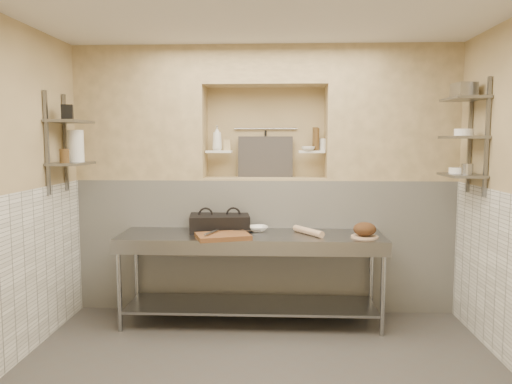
# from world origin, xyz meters

# --- Properties ---
(wall_back) EXTENTS (4.00, 0.10, 2.80)m
(wall_back) POSITION_xyz_m (0.00, 2.00, 1.40)
(wall_back) COLOR tan
(wall_back) RESTS_ON ground
(wall_front) EXTENTS (4.00, 0.10, 2.80)m
(wall_front) POSITION_xyz_m (0.00, -2.00, 1.40)
(wall_front) COLOR tan
(wall_front) RESTS_ON ground
(backwall_lower) EXTENTS (4.00, 0.40, 1.40)m
(backwall_lower) POSITION_xyz_m (0.00, 1.75, 0.70)
(backwall_lower) COLOR white
(backwall_lower) RESTS_ON floor
(alcove_sill) EXTENTS (1.30, 0.40, 0.02)m
(alcove_sill) POSITION_xyz_m (0.00, 1.75, 1.41)
(alcove_sill) COLOR tan
(alcove_sill) RESTS_ON backwall_lower
(backwall_pillar_left) EXTENTS (1.35, 0.40, 1.40)m
(backwall_pillar_left) POSITION_xyz_m (-1.33, 1.75, 2.10)
(backwall_pillar_left) COLOR tan
(backwall_pillar_left) RESTS_ON backwall_lower
(backwall_pillar_right) EXTENTS (1.35, 0.40, 1.40)m
(backwall_pillar_right) POSITION_xyz_m (1.33, 1.75, 2.10)
(backwall_pillar_right) COLOR tan
(backwall_pillar_right) RESTS_ON backwall_lower
(backwall_header) EXTENTS (1.30, 0.40, 0.40)m
(backwall_header) POSITION_xyz_m (0.00, 1.75, 2.60)
(backwall_header) COLOR tan
(backwall_header) RESTS_ON backwall_lower
(wainscot_left) EXTENTS (0.02, 3.90, 1.40)m
(wainscot_left) POSITION_xyz_m (-1.99, 0.00, 0.70)
(wainscot_left) COLOR white
(wainscot_left) RESTS_ON floor
(alcove_shelf_left) EXTENTS (0.28, 0.16, 0.02)m
(alcove_shelf_left) POSITION_xyz_m (-0.50, 1.75, 1.70)
(alcove_shelf_left) COLOR white
(alcove_shelf_left) RESTS_ON backwall_lower
(alcove_shelf_right) EXTENTS (0.28, 0.16, 0.02)m
(alcove_shelf_right) POSITION_xyz_m (0.50, 1.75, 1.70)
(alcove_shelf_right) COLOR white
(alcove_shelf_right) RESTS_ON backwall_lower
(utensil_rail) EXTENTS (0.70, 0.02, 0.02)m
(utensil_rail) POSITION_xyz_m (0.00, 1.92, 1.95)
(utensil_rail) COLOR gray
(utensil_rail) RESTS_ON wall_back
(hanging_steel) EXTENTS (0.02, 0.02, 0.30)m
(hanging_steel) POSITION_xyz_m (0.00, 1.90, 1.78)
(hanging_steel) COLOR black
(hanging_steel) RESTS_ON utensil_rail
(splash_panel) EXTENTS (0.60, 0.08, 0.45)m
(splash_panel) POSITION_xyz_m (0.00, 1.85, 1.64)
(splash_panel) COLOR #383330
(splash_panel) RESTS_ON alcove_sill
(shelf_rail_left_a) EXTENTS (0.03, 0.03, 0.95)m
(shelf_rail_left_a) POSITION_xyz_m (-1.98, 1.25, 1.80)
(shelf_rail_left_a) COLOR slate
(shelf_rail_left_a) RESTS_ON wall_left
(shelf_rail_left_b) EXTENTS (0.03, 0.03, 0.95)m
(shelf_rail_left_b) POSITION_xyz_m (-1.98, 0.85, 1.80)
(shelf_rail_left_b) COLOR slate
(shelf_rail_left_b) RESTS_ON wall_left
(wall_shelf_left_lower) EXTENTS (0.30, 0.50, 0.02)m
(wall_shelf_left_lower) POSITION_xyz_m (-1.84, 1.05, 1.60)
(wall_shelf_left_lower) COLOR slate
(wall_shelf_left_lower) RESTS_ON wall_left
(wall_shelf_left_upper) EXTENTS (0.30, 0.50, 0.03)m
(wall_shelf_left_upper) POSITION_xyz_m (-1.84, 1.05, 2.00)
(wall_shelf_left_upper) COLOR slate
(wall_shelf_left_upper) RESTS_ON wall_left
(shelf_rail_right_a) EXTENTS (0.03, 0.03, 1.05)m
(shelf_rail_right_a) POSITION_xyz_m (1.98, 1.25, 1.85)
(shelf_rail_right_a) COLOR slate
(shelf_rail_right_a) RESTS_ON wall_right
(shelf_rail_right_b) EXTENTS (0.03, 0.03, 1.05)m
(shelf_rail_right_b) POSITION_xyz_m (1.98, 0.85, 1.85)
(shelf_rail_right_b) COLOR slate
(shelf_rail_right_b) RESTS_ON wall_right
(wall_shelf_right_lower) EXTENTS (0.30, 0.50, 0.02)m
(wall_shelf_right_lower) POSITION_xyz_m (1.84, 1.05, 1.50)
(wall_shelf_right_lower) COLOR slate
(wall_shelf_right_lower) RESTS_ON wall_right
(wall_shelf_right_mid) EXTENTS (0.30, 0.50, 0.02)m
(wall_shelf_right_mid) POSITION_xyz_m (1.84, 1.05, 1.85)
(wall_shelf_right_mid) COLOR slate
(wall_shelf_right_mid) RESTS_ON wall_right
(wall_shelf_right_upper) EXTENTS (0.30, 0.50, 0.03)m
(wall_shelf_right_upper) POSITION_xyz_m (1.84, 1.05, 2.20)
(wall_shelf_right_upper) COLOR slate
(wall_shelf_right_upper) RESTS_ON wall_right
(prep_table) EXTENTS (2.60, 0.70, 0.90)m
(prep_table) POSITION_xyz_m (-0.12, 1.18, 0.64)
(prep_table) COLOR gray
(prep_table) RESTS_ON floor
(panini_press) EXTENTS (0.65, 0.51, 0.16)m
(panini_press) POSITION_xyz_m (-0.46, 1.40, 0.98)
(panini_press) COLOR black
(panini_press) RESTS_ON prep_table
(cutting_board) EXTENTS (0.57, 0.48, 0.04)m
(cutting_board) POSITION_xyz_m (-0.38, 0.97, 0.92)
(cutting_board) COLOR brown
(cutting_board) RESTS_ON prep_table
(knife_blade) EXTENTS (0.27, 0.05, 0.01)m
(knife_blade) POSITION_xyz_m (-0.16, 1.13, 0.95)
(knife_blade) COLOR gray
(knife_blade) RESTS_ON cutting_board
(tongs) EXTENTS (0.11, 0.27, 0.03)m
(tongs) POSITION_xyz_m (-0.48, 0.97, 0.96)
(tongs) COLOR gray
(tongs) RESTS_ON cutting_board
(mixing_bowl) EXTENTS (0.26, 0.26, 0.05)m
(mixing_bowl) POSITION_xyz_m (-0.07, 1.36, 0.93)
(mixing_bowl) COLOR white
(mixing_bowl) RESTS_ON prep_table
(rolling_pin) EXTENTS (0.29, 0.39, 0.07)m
(rolling_pin) POSITION_xyz_m (0.44, 1.20, 0.93)
(rolling_pin) COLOR #D1B08B
(rolling_pin) RESTS_ON prep_table
(bread_board) EXTENTS (0.26, 0.26, 0.01)m
(bread_board) POSITION_xyz_m (0.97, 1.08, 0.91)
(bread_board) COLOR #D1B08B
(bread_board) RESTS_ON prep_table
(bread_loaf) EXTENTS (0.22, 0.22, 0.13)m
(bread_loaf) POSITION_xyz_m (0.97, 1.08, 0.98)
(bread_loaf) COLOR #4C2D19
(bread_loaf) RESTS_ON bread_board
(bottle_soap) EXTENTS (0.13, 0.13, 0.27)m
(bottle_soap) POSITION_xyz_m (-0.52, 1.72, 1.85)
(bottle_soap) COLOR white
(bottle_soap) RESTS_ON alcove_shelf_left
(jar_alcove) EXTENTS (0.08, 0.08, 0.12)m
(jar_alcove) POSITION_xyz_m (-0.41, 1.78, 1.77)
(jar_alcove) COLOR tan
(jar_alcove) RESTS_ON alcove_shelf_left
(bowl_alcove) EXTENTS (0.15, 0.15, 0.04)m
(bowl_alcove) POSITION_xyz_m (0.46, 1.69, 1.73)
(bowl_alcove) COLOR white
(bowl_alcove) RESTS_ON alcove_shelf_right
(condiment_a) EXTENTS (0.07, 0.07, 0.24)m
(condiment_a) POSITION_xyz_m (0.55, 1.74, 1.83)
(condiment_a) COLOR #4F371C
(condiment_a) RESTS_ON alcove_shelf_right
(condiment_b) EXTENTS (0.06, 0.06, 0.25)m
(condiment_b) POSITION_xyz_m (0.54, 1.77, 1.84)
(condiment_b) COLOR #4F371C
(condiment_b) RESTS_ON alcove_shelf_right
(condiment_c) EXTENTS (0.08, 0.08, 0.13)m
(condiment_c) POSITION_xyz_m (0.62, 1.78, 1.78)
(condiment_c) COLOR white
(condiment_c) RESTS_ON alcove_shelf_right
(jug_left) EXTENTS (0.15, 0.15, 0.31)m
(jug_left) POSITION_xyz_m (-1.84, 1.17, 1.77)
(jug_left) COLOR white
(jug_left) RESTS_ON wall_shelf_left_lower
(jar_left) EXTENTS (0.09, 0.09, 0.13)m
(jar_left) POSITION_xyz_m (-1.84, 0.90, 1.68)
(jar_left) COLOR #4F371C
(jar_left) RESTS_ON wall_shelf_left_lower
(box_left_upper) EXTENTS (0.13, 0.13, 0.14)m
(box_left_upper) POSITION_xyz_m (-1.84, 1.00, 2.08)
(box_left_upper) COLOR black
(box_left_upper) RESTS_ON wall_shelf_left_upper
(bowl_right) EXTENTS (0.18, 0.18, 0.05)m
(bowl_right) POSITION_xyz_m (1.84, 1.13, 1.54)
(bowl_right) COLOR white
(bowl_right) RESTS_ON wall_shelf_right_lower
(canister_right) EXTENTS (0.10, 0.10, 0.10)m
(canister_right) POSITION_xyz_m (1.84, 0.91, 1.56)
(canister_right) COLOR gray
(canister_right) RESTS_ON wall_shelf_right_lower
(bowl_right_mid) EXTENTS (0.17, 0.17, 0.06)m
(bowl_right_mid) POSITION_xyz_m (1.84, 1.03, 1.89)
(bowl_right_mid) COLOR white
(bowl_right_mid) RESTS_ON wall_shelf_right_mid
(basket_right) EXTENTS (0.20, 0.23, 0.13)m
(basket_right) POSITION_xyz_m (1.84, 1.08, 2.28)
(basket_right) COLOR gray
(basket_right) RESTS_ON wall_shelf_right_upper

